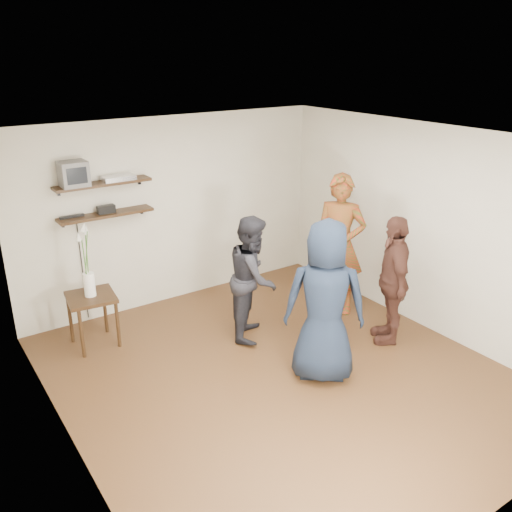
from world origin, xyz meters
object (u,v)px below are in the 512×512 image
(person_dark, at_px, (253,277))
(drinks_table, at_px, (322,297))
(radio, at_px, (106,209))
(crt_monitor, at_px, (73,174))
(dvd_deck, at_px, (118,178))
(side_table, at_px, (92,304))
(person_navy, at_px, (325,302))
(person_brown, at_px, (392,280))
(person_plaid, at_px, (339,245))

(person_dark, bearing_deg, drinks_table, -90.00)
(drinks_table, bearing_deg, radio, 133.77)
(crt_monitor, relative_size, dvd_deck, 0.80)
(crt_monitor, distance_m, person_dark, 2.50)
(drinks_table, bearing_deg, side_table, 148.83)
(crt_monitor, height_order, drinks_table, crt_monitor)
(dvd_deck, xyz_separation_m, side_table, (-0.67, -0.55, -1.35))
(crt_monitor, distance_m, dvd_deck, 0.56)
(crt_monitor, bearing_deg, dvd_deck, 0.00)
(person_navy, bearing_deg, person_brown, -133.41)
(crt_monitor, relative_size, drinks_table, 0.36)
(side_table, relative_size, person_dark, 0.42)
(radio, height_order, person_dark, radio)
(person_dark, distance_m, person_brown, 1.69)
(side_table, height_order, drinks_table, drinks_table)
(crt_monitor, relative_size, person_brown, 0.20)
(person_brown, bearing_deg, person_plaid, -144.75)
(dvd_deck, height_order, radio, dvd_deck)
(person_plaid, xyz_separation_m, person_brown, (-0.01, -0.97, -0.15))
(person_navy, height_order, person_brown, person_navy)
(crt_monitor, xyz_separation_m, person_brown, (2.94, -2.49, -1.21))
(side_table, bearing_deg, crt_monitor, 77.46)
(radio, relative_size, person_brown, 0.14)
(radio, distance_m, person_plaid, 3.06)
(radio, height_order, side_table, radio)
(person_brown, bearing_deg, person_dark, -92.52)
(side_table, bearing_deg, person_navy, -48.57)
(person_navy, bearing_deg, dvd_deck, -26.65)
(radio, distance_m, person_navy, 3.04)
(dvd_deck, distance_m, person_navy, 3.06)
(person_plaid, bearing_deg, person_navy, -81.84)
(person_dark, relative_size, person_brown, 0.97)
(radio, height_order, person_navy, person_navy)
(crt_monitor, relative_size, person_dark, 0.20)
(drinks_table, height_order, person_plaid, person_plaid)
(radio, bearing_deg, person_brown, -43.86)
(radio, xyz_separation_m, person_dark, (1.27, -1.44, -0.73))
(dvd_deck, distance_m, person_dark, 2.11)
(side_table, distance_m, person_brown, 3.64)
(person_plaid, relative_size, person_dark, 1.22)
(person_navy, bearing_deg, radio, -23.28)
(drinks_table, xyz_separation_m, person_navy, (-0.53, -0.65, 0.34))
(dvd_deck, height_order, person_brown, dvd_deck)
(dvd_deck, xyz_separation_m, person_plaid, (2.41, -1.51, -0.94))
(crt_monitor, height_order, person_dark, crt_monitor)
(drinks_table, distance_m, person_brown, 0.88)
(person_dark, bearing_deg, crt_monitor, 89.68)
(dvd_deck, bearing_deg, person_navy, -65.94)
(crt_monitor, bearing_deg, person_plaid, -27.10)
(drinks_table, bearing_deg, person_plaid, 34.40)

